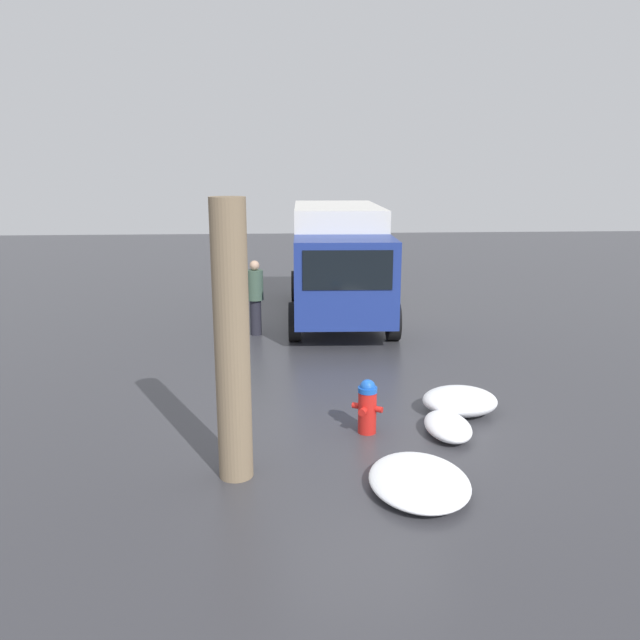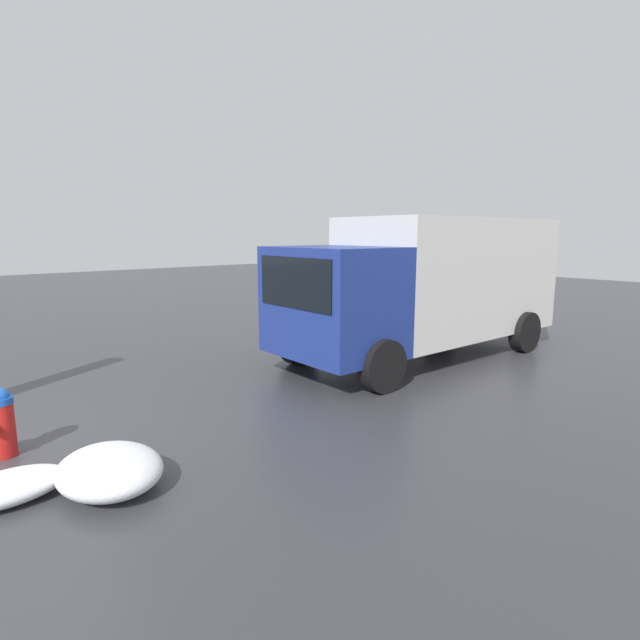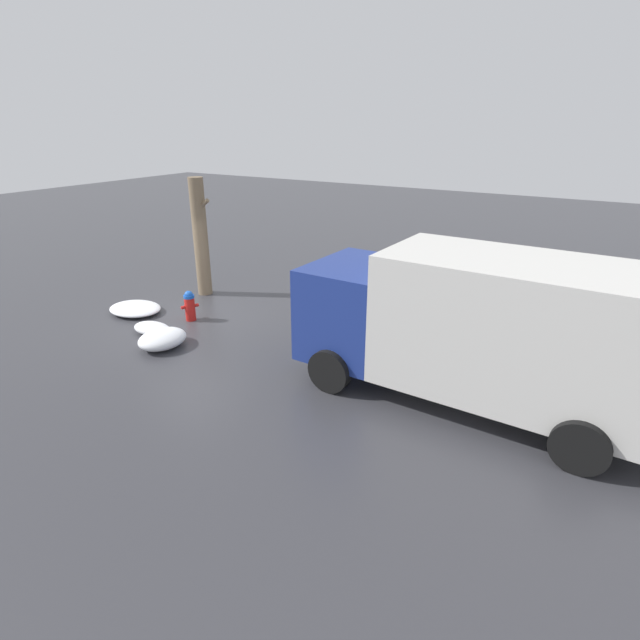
% 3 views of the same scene
% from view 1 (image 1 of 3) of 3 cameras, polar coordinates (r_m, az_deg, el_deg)
% --- Properties ---
extents(ground_plane, '(60.00, 60.00, 0.00)m').
position_cam_1_polar(ground_plane, '(9.63, 4.30, -10.19)').
color(ground_plane, '#38383D').
extents(fire_hydrant, '(0.39, 0.46, 0.84)m').
position_cam_1_polar(fire_hydrant, '(9.46, 4.34, -7.81)').
color(fire_hydrant, red).
rests_on(fire_hydrant, ground_plane).
extents(tree_trunk, '(0.67, 0.44, 3.57)m').
position_cam_1_polar(tree_trunk, '(7.78, -8.05, -2.06)').
color(tree_trunk, '#7F6B51').
rests_on(tree_trunk, ground_plane).
extents(delivery_truck, '(6.86, 2.77, 2.92)m').
position_cam_1_polar(delivery_truck, '(16.75, 1.65, 5.80)').
color(delivery_truck, navy).
rests_on(delivery_truck, ground_plane).
extents(pedestrian, '(0.39, 0.39, 1.80)m').
position_cam_1_polar(pedestrian, '(14.89, -5.94, 2.32)').
color(pedestrian, '#23232D').
rests_on(pedestrian, ground_plane).
extents(snow_pile_by_hydrant, '(1.02, 1.22, 0.41)m').
position_cam_1_polar(snow_pile_by_hydrant, '(10.50, 12.66, -7.22)').
color(snow_pile_by_hydrant, white).
rests_on(snow_pile_by_hydrant, ground_plane).
extents(snow_pile_curbside, '(1.57, 1.25, 0.24)m').
position_cam_1_polar(snow_pile_curbside, '(8.08, 9.05, -14.33)').
color(snow_pile_curbside, white).
rests_on(snow_pile_curbside, ground_plane).
extents(snow_pile_by_tree, '(1.11, 0.67, 0.28)m').
position_cam_1_polar(snow_pile_by_tree, '(9.65, 11.60, -9.50)').
color(snow_pile_by_tree, white).
rests_on(snow_pile_by_tree, ground_plane).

